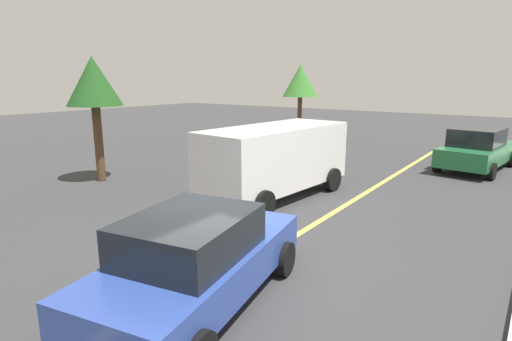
% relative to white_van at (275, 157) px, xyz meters
% --- Properties ---
extents(ground_plane, '(80.00, 80.00, 0.00)m').
position_rel_white_van_xyz_m(ground_plane, '(-5.00, -2.18, -1.27)').
color(ground_plane, '#38383A').
extents(lane_marking_centre, '(28.00, 0.16, 0.01)m').
position_rel_white_van_xyz_m(lane_marking_centre, '(-2.00, -2.18, -1.26)').
color(lane_marking_centre, '#E0D14C').
extents(white_van, '(5.36, 2.64, 2.20)m').
position_rel_white_van_xyz_m(white_van, '(0.00, 0.00, 0.00)').
color(white_van, white).
rests_on(white_van, ground_plane).
extents(car_green_crossing, '(4.77, 2.58, 1.70)m').
position_rel_white_van_xyz_m(car_green_crossing, '(7.98, -4.51, -0.42)').
color(car_green_crossing, '#236B3D').
rests_on(car_green_crossing, ground_plane).
extents(car_blue_behind_van, '(4.67, 2.72, 1.59)m').
position_rel_white_van_xyz_m(car_blue_behind_van, '(-5.92, -2.36, -0.47)').
color(car_blue_behind_van, '#2D479E').
rests_on(car_blue_behind_van, ground_plane).
extents(tree_left_verge, '(1.89, 1.89, 4.37)m').
position_rel_white_van_xyz_m(tree_left_verge, '(-1.92, 6.21, 2.18)').
color(tree_left_verge, '#513823').
rests_on(tree_left_verge, ground_plane).
extents(tree_right_verge, '(1.90, 1.90, 4.35)m').
position_rel_white_van_xyz_m(tree_right_verge, '(9.12, 4.31, 2.19)').
color(tree_right_verge, '#513823').
rests_on(tree_right_verge, ground_plane).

